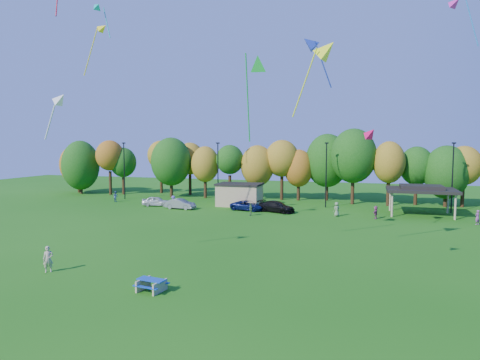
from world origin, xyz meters
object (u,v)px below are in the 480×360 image
(kite_flyer, at_px, (48,259))
(car_c, at_px, (248,206))
(picnic_table, at_px, (151,284))
(car_b, at_px, (180,204))
(car_a, at_px, (156,201))
(car_d, at_px, (276,207))

(kite_flyer, relative_size, car_c, 0.39)
(picnic_table, bearing_deg, car_b, 120.23)
(car_a, height_order, car_c, car_a)
(picnic_table, height_order, kite_flyer, kite_flyer)
(picnic_table, xyz_separation_m, kite_flyer, (-8.75, 1.36, 0.48))
(kite_flyer, height_order, car_a, kite_flyer)
(car_a, xyz_separation_m, car_b, (4.45, -1.54, 0.00))
(car_a, distance_m, car_b, 4.71)
(kite_flyer, height_order, car_d, kite_flyer)
(kite_flyer, distance_m, car_c, 31.04)
(kite_flyer, distance_m, car_b, 29.23)
(picnic_table, bearing_deg, kite_flyer, 179.71)
(car_c, height_order, car_d, car_d)
(kite_flyer, xyz_separation_m, car_a, (-7.78, 30.58, -0.23))
(picnic_table, distance_m, car_c, 31.98)
(car_b, height_order, car_c, car_b)
(car_c, relative_size, car_d, 0.94)
(kite_flyer, bearing_deg, car_a, 67.85)
(kite_flyer, xyz_separation_m, car_b, (-3.33, 29.04, -0.23))
(car_a, distance_m, car_d, 17.63)
(car_a, relative_size, car_d, 0.81)
(picnic_table, bearing_deg, car_a, 125.92)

